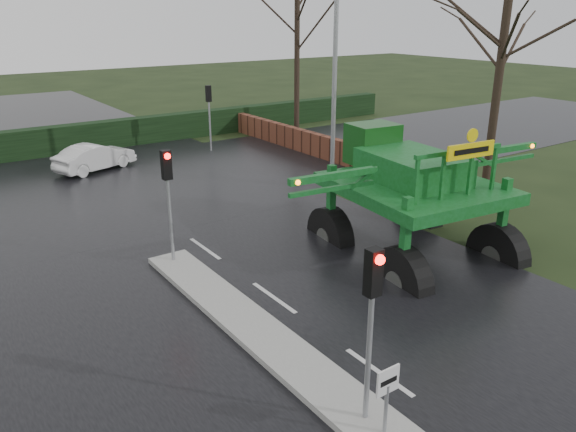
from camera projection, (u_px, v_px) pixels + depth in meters
ground at (378, 373)px, 11.86m from camera, size 140.00×140.00×0.00m
road_main at (179, 230)px, 19.55m from camera, size 14.00×80.00×0.02m
road_cross at (120, 189)px, 24.17m from camera, size 80.00×12.00×0.02m
median_island at (252, 326)px, 13.44m from camera, size 1.20×10.00×0.16m
hedge_row at (68, 139)px, 30.08m from camera, size 44.00×0.90×1.50m
brick_wall at (314, 144)px, 29.62m from camera, size 0.40×20.00×1.20m
keep_left_sign at (387, 390)px, 9.64m from camera, size 0.50×0.07×1.35m
traffic_signal_near at (372, 300)px, 9.49m from camera, size 0.26×0.33×3.52m
traffic_signal_mid at (168, 182)px, 16.04m from camera, size 0.26×0.33×3.52m
traffic_signal_far at (209, 103)px, 29.87m from camera, size 0.26×0.33×3.52m
street_light_right at (330, 42)px, 23.45m from camera, size 3.85×0.30×10.00m
tree_right_near at (500, 68)px, 20.89m from camera, size 5.60×5.60×9.64m
tree_right_far at (297, 24)px, 32.80m from camera, size 7.00×7.00×12.05m
crop_sprayer at (402, 195)px, 15.19m from camera, size 9.41×6.34×5.28m
white_sedan at (97, 170)px, 26.96m from camera, size 4.12×2.61×1.28m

